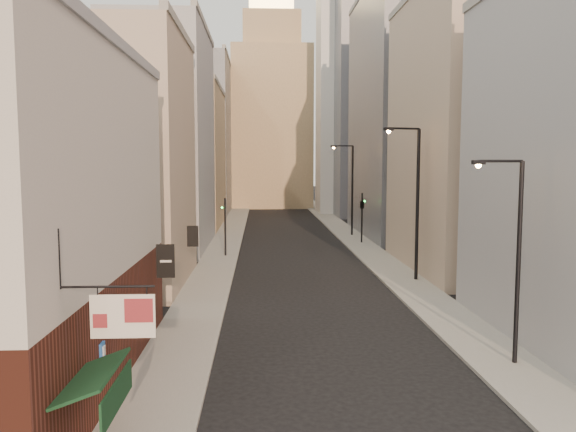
# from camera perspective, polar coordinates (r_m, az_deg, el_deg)

# --- Properties ---
(sidewalk_left) EXTENTS (3.00, 140.00, 0.15)m
(sidewalk_left) POSITION_cam_1_polar(r_m,az_deg,el_deg) (66.34, -5.74, -1.41)
(sidewalk_left) COLOR gray
(sidewalk_left) RESTS_ON ground
(sidewalk_right) EXTENTS (3.00, 140.00, 0.15)m
(sidewalk_right) POSITION_cam_1_polar(r_m,az_deg,el_deg) (66.94, 5.44, -1.34)
(sidewalk_right) COLOR gray
(sidewalk_right) RESTS_ON ground
(near_building_left) EXTENTS (8.30, 23.04, 12.30)m
(near_building_left) POSITION_cam_1_polar(r_m,az_deg,el_deg) (21.40, -24.50, -0.22)
(near_building_left) COLOR #56241A
(near_building_left) RESTS_ON ground
(left_bldg_beige) EXTENTS (8.00, 12.00, 16.00)m
(left_bldg_beige) POSITION_cam_1_polar(r_m,az_deg,el_deg) (37.85, -16.52, 5.30)
(left_bldg_beige) COLOR tan
(left_bldg_beige) RESTS_ON ground
(left_bldg_grey) EXTENTS (8.00, 16.00, 20.00)m
(left_bldg_grey) POSITION_cam_1_polar(r_m,az_deg,el_deg) (53.57, -12.50, 7.51)
(left_bldg_grey) COLOR #9C9DA1
(left_bldg_grey) RESTS_ON ground
(left_bldg_tan) EXTENTS (8.00, 18.00, 17.00)m
(left_bldg_tan) POSITION_cam_1_polar(r_m,az_deg,el_deg) (71.35, -10.04, 5.80)
(left_bldg_tan) COLOR tan
(left_bldg_tan) RESTS_ON ground
(left_bldg_wingrid) EXTENTS (8.00, 20.00, 24.00)m
(left_bldg_wingrid) POSITION_cam_1_polar(r_m,az_deg,el_deg) (91.31, -8.49, 7.92)
(left_bldg_wingrid) COLOR gray
(left_bldg_wingrid) RESTS_ON ground
(right_bldg_beige) EXTENTS (8.00, 16.00, 20.00)m
(right_bldg_beige) POSITION_cam_1_polar(r_m,az_deg,el_deg) (43.53, 17.63, 7.89)
(right_bldg_beige) COLOR tan
(right_bldg_beige) RESTS_ON ground
(right_bldg_wingrid) EXTENTS (8.00, 20.00, 26.00)m
(right_bldg_wingrid) POSITION_cam_1_polar(r_m,az_deg,el_deg) (62.83, 11.26, 9.95)
(right_bldg_wingrid) COLOR gray
(right_bldg_wingrid) RESTS_ON ground
(highrise) EXTENTS (21.00, 23.00, 51.20)m
(highrise) POSITION_cam_1_polar(r_m,az_deg,el_deg) (92.95, 10.80, 16.33)
(highrise) COLOR gray
(highrise) RESTS_ON ground
(clock_tower) EXTENTS (14.00, 14.00, 44.90)m
(clock_tower) POSITION_cam_1_polar(r_m,az_deg,el_deg) (103.26, -1.67, 10.82)
(clock_tower) COLOR tan
(clock_tower) RESTS_ON ground
(white_tower) EXTENTS (8.00, 8.00, 41.50)m
(white_tower) POSITION_cam_1_polar(r_m,az_deg,el_deg) (90.37, 5.67, 12.18)
(white_tower) COLOR silver
(white_tower) RESTS_ON ground
(streetlamp_near) EXTENTS (2.11, 0.41, 8.06)m
(streetlamp_near) POSITION_cam_1_polar(r_m,az_deg,el_deg) (23.25, 21.96, -3.23)
(streetlamp_near) COLOR black
(streetlamp_near) RESTS_ON ground
(streetlamp_mid) EXTENTS (2.61, 0.97, 10.22)m
(streetlamp_mid) POSITION_cam_1_polar(r_m,az_deg,el_deg) (37.99, 12.70, 2.12)
(streetlamp_mid) COLOR black
(streetlamp_mid) RESTS_ON ground
(streetlamp_far) EXTENTS (2.54, 0.74, 9.80)m
(streetlamp_far) POSITION_cam_1_polar(r_m,az_deg,el_deg) (60.77, 6.33, 3.19)
(streetlamp_far) COLOR black
(streetlamp_far) RESTS_ON ground
(traffic_light_left) EXTENTS (0.56, 0.46, 5.00)m
(traffic_light_left) POSITION_cam_1_polar(r_m,az_deg,el_deg) (47.34, -6.41, -0.12)
(traffic_light_left) COLOR black
(traffic_light_left) RESTS_ON ground
(traffic_light_right) EXTENTS (0.86, 0.86, 5.00)m
(traffic_light_right) POSITION_cam_1_polar(r_m,az_deg,el_deg) (55.18, 7.53, 1.21)
(traffic_light_right) COLOR black
(traffic_light_right) RESTS_ON ground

